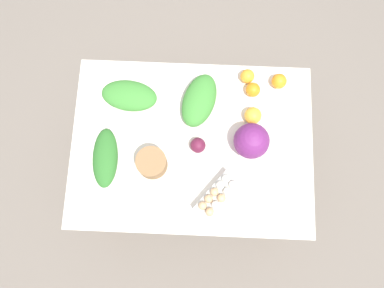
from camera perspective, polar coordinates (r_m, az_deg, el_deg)
name	(u,v)px	position (r m, az deg, el deg)	size (l,w,h in m)	color
ground_plane	(192,170)	(2.54, 0.00, -3.95)	(8.00, 8.00, 0.00)	#70665B
dining_table	(192,150)	(1.91, 0.00, -0.90)	(1.16, 0.85, 0.75)	silver
cabbage_purple	(251,141)	(1.74, 9.05, 0.46)	(0.17, 0.17, 0.17)	#6B2366
egg_carton	(217,196)	(1.72, 3.91, -7.85)	(0.22, 0.24, 0.09)	#B7B7B2
paper_bag	(152,163)	(1.74, -6.14, -2.90)	(0.14, 0.14, 0.10)	olive
greens_bunch_scallion	(129,96)	(1.86, -9.54, 7.28)	(0.27, 0.16, 0.08)	#3D8433
greens_bunch_beet_tops	(199,100)	(1.82, 1.12, 6.67)	(0.28, 0.15, 0.09)	#3D8433
greens_bunch_kale	(105,158)	(1.80, -13.07, -2.07)	(0.28, 0.12, 0.07)	#2D6B28
beet_root	(198,145)	(1.76, 0.91, -0.19)	(0.07, 0.07, 0.07)	#5B1933
orange_0	(253,90)	(1.87, 9.27, 8.16)	(0.07, 0.07, 0.07)	orange
orange_1	(247,76)	(1.89, 8.44, 10.18)	(0.07, 0.07, 0.07)	orange
orange_2	(279,81)	(1.91, 13.12, 9.31)	(0.07, 0.07, 0.07)	orange
orange_3	(253,116)	(1.82, 9.26, 4.29)	(0.08, 0.08, 0.08)	#F9A833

